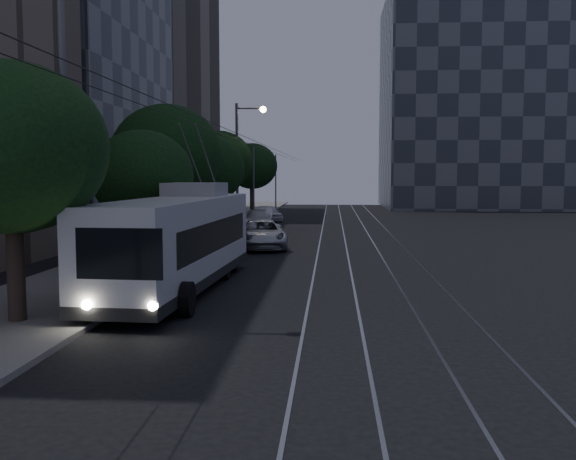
{
  "coord_description": "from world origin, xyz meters",
  "views": [
    {
      "loc": [
        0.97,
        -20.88,
        3.85
      ],
      "look_at": [
        -0.67,
        2.78,
        1.78
      ],
      "focal_mm": 40.0,
      "sensor_mm": 36.0,
      "label": 1
    }
  ],
  "objects_px": {
    "trolleybus": "(178,242)",
    "car_white_d": "(268,213)",
    "car_white_a": "(242,230)",
    "car_white_c": "(264,216)",
    "car_white_b": "(257,220)",
    "streetlamp_near": "(79,67)",
    "pickup_silver": "(261,234)",
    "streetlamp_far": "(243,153)"
  },
  "relations": [
    {
      "from": "trolleybus",
      "to": "car_white_d",
      "type": "xyz_separation_m",
      "value": [
        -0.2,
        31.46,
        -0.97
      ]
    },
    {
      "from": "car_white_a",
      "to": "car_white_c",
      "type": "height_order",
      "value": "car_white_a"
    },
    {
      "from": "car_white_b",
      "to": "streetlamp_near",
      "type": "xyz_separation_m",
      "value": [
        -1.07,
        -28.97,
        5.87
      ]
    },
    {
      "from": "pickup_silver",
      "to": "car_white_c",
      "type": "relative_size",
      "value": 1.34
    },
    {
      "from": "trolleybus",
      "to": "car_white_b",
      "type": "xyz_separation_m",
      "value": [
        -0.2,
        24.16,
        -0.98
      ]
    },
    {
      "from": "car_white_b",
      "to": "streetlamp_near",
      "type": "height_order",
      "value": "streetlamp_near"
    },
    {
      "from": "car_white_b",
      "to": "car_white_d",
      "type": "bearing_deg",
      "value": 80.16
    },
    {
      "from": "car_white_b",
      "to": "pickup_silver",
      "type": "bearing_deg",
      "value": -92.21
    },
    {
      "from": "car_white_d",
      "to": "car_white_b",
      "type": "bearing_deg",
      "value": -114.67
    },
    {
      "from": "car_white_d",
      "to": "trolleybus",
      "type": "bearing_deg",
      "value": -114.31
    },
    {
      "from": "trolleybus",
      "to": "streetlamp_far",
      "type": "relative_size",
      "value": 1.37
    },
    {
      "from": "car_white_a",
      "to": "car_white_d",
      "type": "relative_size",
      "value": 1.15
    },
    {
      "from": "trolleybus",
      "to": "car_white_c",
      "type": "distance_m",
      "value": 28.17
    },
    {
      "from": "streetlamp_near",
      "to": "streetlamp_far",
      "type": "bearing_deg",
      "value": 89.75
    },
    {
      "from": "car_white_d",
      "to": "streetlamp_near",
      "type": "relative_size",
      "value": 0.36
    },
    {
      "from": "trolleybus",
      "to": "streetlamp_far",
      "type": "distance_m",
      "value": 23.95
    },
    {
      "from": "car_white_b",
      "to": "streetlamp_far",
      "type": "relative_size",
      "value": 0.51
    },
    {
      "from": "pickup_silver",
      "to": "car_white_d",
      "type": "relative_size",
      "value": 1.36
    },
    {
      "from": "pickup_silver",
      "to": "streetlamp_near",
      "type": "distance_m",
      "value": 18.17
    },
    {
      "from": "trolleybus",
      "to": "car_white_a",
      "type": "xyz_separation_m",
      "value": [
        0.12,
        14.16,
        -0.87
      ]
    },
    {
      "from": "car_white_a",
      "to": "car_white_b",
      "type": "distance_m",
      "value": 10.01
    },
    {
      "from": "trolleybus",
      "to": "car_white_d",
      "type": "relative_size",
      "value": 3.06
    },
    {
      "from": "car_white_b",
      "to": "car_white_c",
      "type": "relative_size",
      "value": 1.14
    },
    {
      "from": "trolleybus",
      "to": "streetlamp_near",
      "type": "xyz_separation_m",
      "value": [
        -1.27,
        -4.81,
        4.89
      ]
    },
    {
      "from": "streetlamp_far",
      "to": "car_white_b",
      "type": "bearing_deg",
      "value": 29.05
    },
    {
      "from": "car_white_b",
      "to": "streetlamp_far",
      "type": "bearing_deg",
      "value": -160.78
    },
    {
      "from": "trolleybus",
      "to": "car_white_c",
      "type": "bearing_deg",
      "value": 93.46
    },
    {
      "from": "trolleybus",
      "to": "streetlamp_near",
      "type": "height_order",
      "value": "streetlamp_near"
    },
    {
      "from": "trolleybus",
      "to": "car_white_c",
      "type": "xyz_separation_m",
      "value": [
        -0.2,
        28.15,
        -0.98
      ]
    },
    {
      "from": "car_white_c",
      "to": "car_white_b",
      "type": "bearing_deg",
      "value": -95.1
    },
    {
      "from": "streetlamp_far",
      "to": "car_white_a",
      "type": "bearing_deg",
      "value": -82.36
    },
    {
      "from": "car_white_a",
      "to": "car_white_c",
      "type": "relative_size",
      "value": 1.13
    },
    {
      "from": "trolleybus",
      "to": "pickup_silver",
      "type": "xyz_separation_m",
      "value": [
        1.4,
        12.21,
        -0.89
      ]
    },
    {
      "from": "car_white_c",
      "to": "streetlamp_far",
      "type": "bearing_deg",
      "value": -106.98
    },
    {
      "from": "car_white_a",
      "to": "streetlamp_far",
      "type": "xyz_separation_m",
      "value": [
        -1.27,
        9.47,
        4.56
      ]
    },
    {
      "from": "pickup_silver",
      "to": "car_white_c",
      "type": "distance_m",
      "value": 16.03
    },
    {
      "from": "streetlamp_near",
      "to": "trolleybus",
      "type": "bearing_deg",
      "value": 75.15
    },
    {
      "from": "car_white_d",
      "to": "streetlamp_far",
      "type": "relative_size",
      "value": 0.45
    },
    {
      "from": "streetlamp_far",
      "to": "car_white_c",
      "type": "bearing_deg",
      "value": 78.12
    },
    {
      "from": "pickup_silver",
      "to": "car_white_b",
      "type": "bearing_deg",
      "value": 88.82
    },
    {
      "from": "car_white_c",
      "to": "streetlamp_far",
      "type": "height_order",
      "value": "streetlamp_far"
    },
    {
      "from": "pickup_silver",
      "to": "car_white_b",
      "type": "height_order",
      "value": "pickup_silver"
    }
  ]
}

